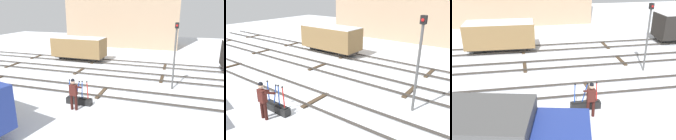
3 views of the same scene
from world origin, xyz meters
The scene contains 8 objects.
ground_plane centered at (0.00, 0.00, 0.00)m, with size 60.00×60.00×0.00m, color silver.
track_main_line centered at (0.00, 0.00, 0.11)m, with size 44.00×1.94×0.18m.
track_siding_near centered at (0.00, 4.02, 0.11)m, with size 44.00×1.94×0.18m.
track_siding_far centered at (0.00, 7.71, 0.11)m, with size 44.00×1.94×0.18m.
switch_lever_frame centered at (-0.69, -1.91, 0.25)m, with size 1.52×0.36×1.45m.
rail_worker centered at (-0.64, -2.62, 1.01)m, with size 0.53×0.65×1.79m.
signal_post centered at (4.35, 2.09, 2.69)m, with size 0.24×0.32×4.46m.
freight_car_mid_siding centered at (-5.24, 7.71, 1.39)m, with size 5.42×2.34×2.43m.
Camera 2 is at (7.21, -7.50, 5.45)m, focal length 35.62 mm.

